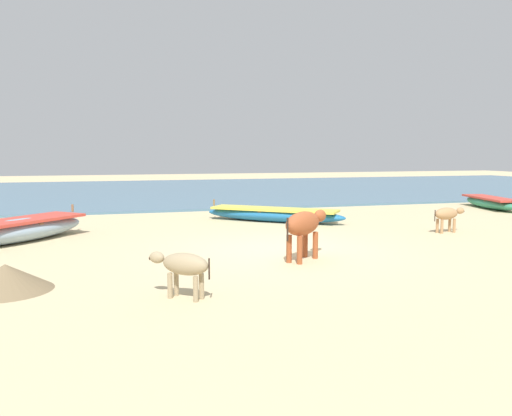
# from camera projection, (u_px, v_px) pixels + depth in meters

# --- Properties ---
(ground) EXTENTS (80.00, 80.00, 0.00)m
(ground) POSITION_uv_depth(u_px,v_px,m) (279.00, 250.00, 10.93)
(ground) COLOR #CCB789
(sea_water) EXTENTS (60.00, 20.00, 0.08)m
(sea_water) POSITION_uv_depth(u_px,v_px,m) (175.00, 190.00, 27.85)
(sea_water) COLOR slate
(sea_water) RESTS_ON ground
(fishing_boat_0) EXTENTS (1.62, 3.45, 0.63)m
(fishing_boat_0) POSITION_uv_depth(u_px,v_px,m) (491.00, 202.00, 19.11)
(fishing_boat_0) COLOR #338C66
(fishing_boat_0) RESTS_ON ground
(fishing_boat_1) EXTENTS (4.05, 3.48, 0.62)m
(fishing_boat_1) POSITION_uv_depth(u_px,v_px,m) (274.00, 214.00, 15.48)
(fishing_boat_1) COLOR #1E669E
(fishing_boat_1) RESTS_ON ground
(fishing_boat_4) EXTENTS (3.30, 3.44, 0.74)m
(fishing_boat_4) POSITION_uv_depth(u_px,v_px,m) (19.00, 229.00, 11.97)
(fishing_boat_4) COLOR #8CA5B7
(fishing_boat_4) RESTS_ON ground
(cow_adult_rust) EXTENTS (1.32, 1.15, 0.98)m
(cow_adult_rust) POSITION_uv_depth(u_px,v_px,m) (304.00, 225.00, 9.88)
(cow_adult_rust) COLOR #9E4C28
(cow_adult_rust) RESTS_ON ground
(calf_near_dun) EXTENTS (0.90, 0.82, 0.68)m
(calf_near_dun) POSITION_uv_depth(u_px,v_px,m) (183.00, 266.00, 7.28)
(calf_near_dun) COLOR tan
(calf_near_dun) RESTS_ON ground
(calf_far_tan) EXTENTS (1.04, 0.40, 0.67)m
(calf_far_tan) POSITION_uv_depth(u_px,v_px,m) (447.00, 215.00, 13.33)
(calf_far_tan) COLOR tan
(calf_far_tan) RESTS_ON ground
(debris_pile_1) EXTENTS (1.92, 1.92, 0.42)m
(debris_pile_1) POSITION_uv_depth(u_px,v_px,m) (5.00, 278.00, 7.71)
(debris_pile_1) COLOR #7A6647
(debris_pile_1) RESTS_ON ground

